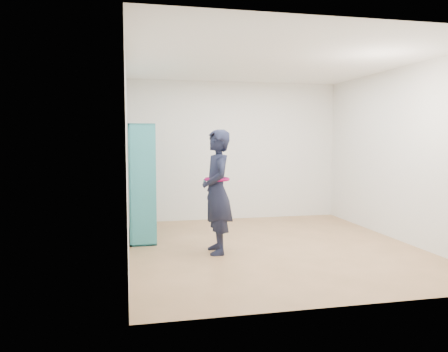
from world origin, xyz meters
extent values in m
plane|color=olive|center=(0.00, 0.00, 0.00)|extent=(4.50, 4.50, 0.00)
plane|color=white|center=(0.00, 0.00, 2.60)|extent=(4.50, 4.50, 0.00)
cube|color=white|center=(-2.00, 0.00, 1.30)|extent=(0.02, 4.50, 2.60)
cube|color=white|center=(2.00, 0.00, 1.30)|extent=(0.02, 4.50, 2.60)
cube|color=white|center=(0.00, 2.25, 1.30)|extent=(4.00, 0.02, 2.60)
cube|color=white|center=(0.00, -2.25, 1.30)|extent=(4.00, 0.02, 2.60)
cube|color=teal|center=(-1.80, 0.42, 0.88)|extent=(0.38, 0.03, 1.75)
cube|color=teal|center=(-1.80, 1.71, 0.88)|extent=(0.38, 0.03, 1.75)
cube|color=teal|center=(-1.80, 1.06, 0.01)|extent=(0.38, 1.32, 0.03)
cube|color=teal|center=(-1.80, 1.06, 1.74)|extent=(0.38, 1.32, 0.03)
cube|color=teal|center=(-1.98, 1.06, 0.88)|extent=(0.03, 1.32, 1.75)
cube|color=teal|center=(-1.80, 0.85, 0.88)|extent=(0.36, 0.03, 1.70)
cube|color=teal|center=(-1.80, 1.27, 0.88)|extent=(0.36, 0.03, 1.70)
cube|color=teal|center=(-1.80, 1.06, 0.45)|extent=(0.36, 1.26, 0.03)
cube|color=teal|center=(-1.80, 1.06, 0.88)|extent=(0.36, 1.26, 0.03)
cube|color=teal|center=(-1.80, 1.06, 1.30)|extent=(0.36, 1.26, 0.03)
cube|color=beige|center=(-1.78, 0.64, 0.09)|extent=(0.24, 0.15, 0.09)
cube|color=black|center=(-1.77, 0.58, 0.60)|extent=(0.20, 0.18, 0.26)
cube|color=maroon|center=(-1.77, 0.58, 1.01)|extent=(0.20, 0.18, 0.24)
cube|color=silver|center=(-1.78, 0.64, 1.36)|extent=(0.24, 0.15, 0.09)
cube|color=navy|center=(-1.77, 1.00, 0.15)|extent=(0.20, 0.18, 0.22)
cube|color=brown|center=(-1.77, 1.00, 0.59)|extent=(0.20, 0.18, 0.24)
cube|color=#BFB28C|center=(-1.78, 1.06, 0.92)|extent=(0.24, 0.15, 0.06)
cube|color=#26594C|center=(-1.77, 1.00, 1.44)|extent=(0.20, 0.18, 0.26)
cube|color=beige|center=(-1.77, 1.42, 0.16)|extent=(0.20, 0.18, 0.24)
cube|color=black|center=(-1.78, 1.48, 0.51)|extent=(0.24, 0.15, 0.09)
cube|color=maroon|center=(-1.77, 1.42, 1.00)|extent=(0.20, 0.18, 0.22)
cube|color=silver|center=(-1.77, 1.42, 1.47)|extent=(0.20, 0.18, 0.30)
imported|color=black|center=(-0.83, -0.14, 0.83)|extent=(0.40, 0.61, 1.66)
torus|color=#960B4D|center=(-0.83, -0.14, 1.00)|extent=(0.34, 0.34, 0.04)
cube|color=silver|center=(-0.99, -0.05, 0.94)|extent=(0.04, 0.11, 0.14)
cube|color=black|center=(-0.99, -0.05, 0.94)|extent=(0.04, 0.11, 0.14)
camera|label=1|loc=(-1.98, -5.83, 1.55)|focal=35.00mm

